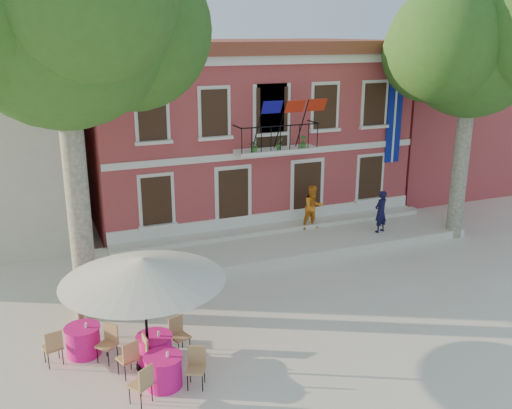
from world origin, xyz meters
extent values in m
plane|color=beige|center=(0.00, 0.00, 0.00)|extent=(90.00, 90.00, 0.00)
cube|color=#AA3D40|center=(2.00, 10.00, 3.50)|extent=(13.00, 8.00, 7.00)
cube|color=brown|center=(2.00, 10.00, 7.25)|extent=(13.50, 8.50, 0.50)
cube|color=silver|center=(2.00, 6.05, 6.85)|extent=(13.30, 0.35, 0.35)
cube|color=silver|center=(2.00, 5.55, 3.50)|extent=(3.20, 0.90, 0.15)
cube|color=black|center=(2.00, 5.15, 4.50)|extent=(3.20, 0.04, 0.04)
cube|color=navy|center=(7.60, 5.94, 4.30)|extent=(0.70, 0.05, 3.60)
cube|color=#100B7F|center=(1.10, 4.80, 5.25)|extent=(0.76, 0.27, 0.47)
cube|color=#B41F0C|center=(2.00, 4.80, 5.25)|extent=(0.76, 0.29, 0.47)
cube|color=#B41F0C|center=(2.90, 4.80, 5.25)|extent=(0.76, 0.27, 0.47)
imported|color=#26591E|center=(1.00, 5.25, 3.82)|extent=(0.43, 0.37, 0.48)
imported|color=#26591E|center=(2.00, 5.25, 3.82)|extent=(0.26, 0.21, 0.48)
imported|color=#26591E|center=(3.00, 5.25, 3.82)|extent=(0.27, 0.27, 0.48)
cube|color=#AA3D40|center=(14.00, 11.00, 3.00)|extent=(9.00, 9.00, 6.00)
cube|color=brown|center=(14.00, 11.00, 6.20)|extent=(9.40, 9.40, 0.40)
cube|color=silver|center=(2.00, 4.40, 0.15)|extent=(14.00, 3.40, 0.30)
cylinder|color=#A59E84|center=(-5.68, 1.54, 3.50)|extent=(0.63, 0.63, 7.01)
sphere|color=#2D531A|center=(-5.68, 1.54, 8.21)|extent=(5.61, 5.61, 5.61)
cylinder|color=#A59E84|center=(8.64, 2.93, 3.08)|extent=(0.60, 0.60, 6.16)
sphere|color=#2D531A|center=(8.64, 2.93, 7.21)|extent=(4.92, 4.92, 4.92)
cylinder|color=black|center=(-4.63, -1.72, 0.04)|extent=(0.61, 0.61, 0.08)
cylinder|color=black|center=(-4.63, -1.72, 1.27)|extent=(0.07, 0.07, 2.53)
cone|color=silver|center=(-4.63, -1.72, 2.58)|extent=(3.85, 3.85, 0.56)
imported|color=black|center=(5.69, 3.76, 1.13)|extent=(0.70, 0.57, 1.67)
imported|color=orange|center=(3.43, 5.10, 1.19)|extent=(0.89, 0.71, 1.78)
cylinder|color=#EC1692|center=(-6.03, -0.54, 0.38)|extent=(0.84, 0.84, 0.75)
cylinder|color=#EC1692|center=(-6.03, -0.54, 0.76)|extent=(0.90, 0.90, 0.02)
cube|color=tan|center=(-5.80, 0.18, 0.47)|extent=(0.53, 0.53, 0.95)
cube|color=tan|center=(-6.76, -0.70, 0.47)|extent=(0.50, 0.50, 0.95)
cube|color=tan|center=(-5.52, -1.09, 0.47)|extent=(0.59, 0.59, 0.95)
cylinder|color=#EC1692|center=(-4.45, -1.64, 0.38)|extent=(0.84, 0.84, 0.75)
cylinder|color=#EC1692|center=(-4.45, -1.64, 0.76)|extent=(0.90, 0.90, 0.02)
cube|color=tan|center=(-5.16, -1.89, 0.47)|extent=(0.54, 0.54, 0.95)
cube|color=tan|center=(-3.74, -1.39, 0.47)|extent=(0.54, 0.54, 0.95)
cylinder|color=#EC1692|center=(-4.47, -2.63, 0.38)|extent=(0.84, 0.84, 0.75)
cylinder|color=#EC1692|center=(-4.47, -2.63, 0.76)|extent=(0.90, 0.90, 0.02)
cube|color=tan|center=(-3.79, -2.95, 0.47)|extent=(0.56, 0.56, 0.95)
cube|color=tan|center=(-4.53, -1.88, 0.47)|extent=(0.45, 0.45, 0.95)
cube|color=tan|center=(-5.08, -3.05, 0.47)|extent=(0.58, 0.58, 0.95)
camera|label=1|loc=(-6.82, -13.97, 7.85)|focal=40.00mm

